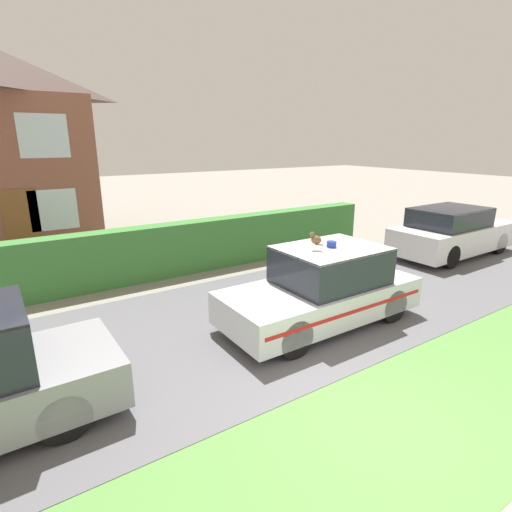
% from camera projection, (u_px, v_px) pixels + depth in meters
% --- Properties ---
extents(ground_plane, '(80.00, 80.00, 0.00)m').
position_uv_depth(ground_plane, '(385.00, 427.00, 5.08)').
color(ground_plane, gray).
extents(road_strip, '(28.00, 5.03, 0.01)m').
position_uv_depth(road_strip, '(240.00, 323.00, 7.95)').
color(road_strip, '#5B5B60').
rests_on(road_strip, ground).
extents(lawn_verge, '(28.00, 2.49, 0.01)m').
position_uv_depth(lawn_verge, '(397.00, 435.00, 4.94)').
color(lawn_verge, '#568C42').
rests_on(lawn_verge, ground).
extents(garden_hedge, '(10.65, 0.56, 1.40)m').
position_uv_depth(garden_hedge, '(215.00, 243.00, 11.36)').
color(garden_hedge, '#3D7F38').
rests_on(garden_hedge, ground).
extents(police_car, '(4.03, 1.74, 1.64)m').
position_uv_depth(police_car, '(323.00, 288.00, 7.83)').
color(police_car, black).
rests_on(police_car, road_strip).
extents(cat, '(0.23, 0.28, 0.25)m').
position_uv_depth(cat, '(315.00, 239.00, 7.42)').
color(cat, brown).
rests_on(cat, police_car).
extents(neighbour_car_far, '(4.44, 1.79, 1.52)m').
position_uv_depth(neighbour_car_far, '(452.00, 232.00, 12.48)').
color(neighbour_car_far, black).
rests_on(neighbour_car_far, road_strip).
extents(wheelie_bin, '(0.73, 0.76, 1.02)m').
position_uv_depth(wheelie_bin, '(72.00, 261.00, 10.28)').
color(wheelie_bin, '#23662D').
rests_on(wheelie_bin, ground).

